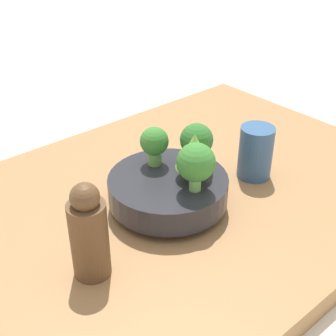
% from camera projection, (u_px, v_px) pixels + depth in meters
% --- Properties ---
extents(ground_plane, '(6.00, 6.00, 0.00)m').
position_uv_depth(ground_plane, '(169.00, 216.00, 0.88)').
color(ground_plane, beige).
extents(table, '(0.98, 0.65, 0.05)m').
position_uv_depth(table, '(169.00, 207.00, 0.87)').
color(table, '#9E7042').
rests_on(table, ground_plane).
extents(bowl, '(0.21, 0.21, 0.06)m').
position_uv_depth(bowl, '(168.00, 190.00, 0.82)').
color(bowl, '#28282D').
rests_on(bowl, table).
extents(broccoli_floret_back, '(0.05, 0.05, 0.07)m').
position_uv_depth(broccoli_floret_back, '(154.00, 143.00, 0.82)').
color(broccoli_floret_back, '#6BA34C').
rests_on(broccoli_floret_back, bowl).
extents(broccoli_floret_front, '(0.06, 0.06, 0.08)m').
position_uv_depth(broccoli_floret_front, '(196.00, 163.00, 0.75)').
color(broccoli_floret_front, '#7AB256').
rests_on(broccoli_floret_front, bowl).
extents(romanesco_piece_near, '(0.06, 0.06, 0.08)m').
position_uv_depth(romanesco_piece_near, '(194.00, 152.00, 0.78)').
color(romanesco_piece_near, '#7AB256').
rests_on(romanesco_piece_near, bowl).
extents(broccoli_floret_right, '(0.06, 0.06, 0.09)m').
position_uv_depth(broccoli_floret_right, '(196.00, 141.00, 0.81)').
color(broccoli_floret_right, '#609347').
rests_on(broccoli_floret_right, bowl).
extents(cup, '(0.07, 0.07, 0.10)m').
position_uv_depth(cup, '(256.00, 152.00, 0.90)').
color(cup, '#33567F').
rests_on(cup, table).
extents(pepper_mill, '(0.06, 0.06, 0.16)m').
position_uv_depth(pepper_mill, '(89.00, 233.00, 0.66)').
color(pepper_mill, brown).
rests_on(pepper_mill, table).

